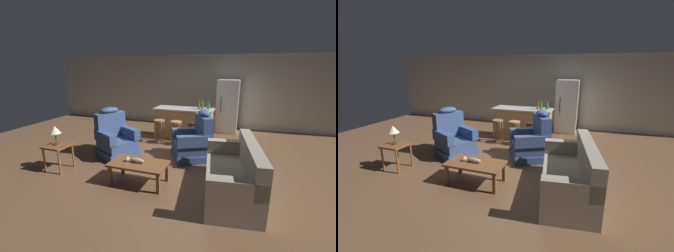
{
  "view_description": "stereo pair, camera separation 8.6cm",
  "coord_description": "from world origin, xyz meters",
  "views": [
    {
      "loc": [
        1.73,
        -5.21,
        2.19
      ],
      "look_at": [
        -0.02,
        -0.1,
        0.75
      ],
      "focal_mm": 24.0,
      "sensor_mm": 36.0,
      "label": 1
    },
    {
      "loc": [
        1.81,
        -5.18,
        2.19
      ],
      "look_at": [
        -0.02,
        -0.1,
        0.75
      ],
      "focal_mm": 24.0,
      "sensor_mm": 36.0,
      "label": 2
    }
  ],
  "objects": [
    {
      "name": "bottle_tall_green",
      "position": [
        0.55,
        1.38,
        1.07
      ],
      "size": [
        0.08,
        0.08,
        0.32
      ],
      "color": "#2D6B38",
      "rests_on": "kitchen_island"
    },
    {
      "name": "bar_stool_middle",
      "position": [
        -0.06,
        0.72,
        0.47
      ],
      "size": [
        0.32,
        0.32,
        0.68
      ],
      "color": "#A87A47",
      "rests_on": "ground_plane"
    },
    {
      "name": "bar_stool_left",
      "position": [
        -0.57,
        0.72,
        0.47
      ],
      "size": [
        0.32,
        0.32,
        0.68
      ],
      "color": "olive",
      "rests_on": "ground_plane"
    },
    {
      "name": "couch",
      "position": [
        1.67,
        -1.45,
        0.34
      ],
      "size": [
        1.1,
        2.0,
        0.94
      ],
      "rotation": [
        0.0,
        0.0,
        3.28
      ],
      "color": "#9E937F",
      "rests_on": "ground_plane"
    },
    {
      "name": "fish_figurine",
      "position": [
        -0.13,
        -1.68,
        0.46
      ],
      "size": [
        0.34,
        0.1,
        0.1
      ],
      "color": "#4C3823",
      "rests_on": "coffee_table"
    },
    {
      "name": "back_wall",
      "position": [
        0.0,
        3.12,
        1.3
      ],
      "size": [
        12.0,
        0.05,
        2.6
      ],
      "color": "#B2B2A3",
      "rests_on": "ground_plane"
    },
    {
      "name": "coffee_table",
      "position": [
        -0.08,
        -1.67,
        0.36
      ],
      "size": [
        1.1,
        0.6,
        0.42
      ],
      "color": "brown",
      "rests_on": "ground_plane"
    },
    {
      "name": "bar_stool_right",
      "position": [
        0.45,
        0.72,
        0.47
      ],
      "size": [
        0.32,
        0.32,
        0.68
      ],
      "color": "black",
      "rests_on": "ground_plane"
    },
    {
      "name": "kitchen_island",
      "position": [
        0.0,
        1.35,
        0.48
      ],
      "size": [
        1.8,
        0.7,
        0.95
      ],
      "color": "#AD7F4C",
      "rests_on": "ground_plane"
    },
    {
      "name": "end_table",
      "position": [
        -1.99,
        -1.69,
        0.46
      ],
      "size": [
        0.48,
        0.48,
        0.56
      ],
      "color": "brown",
      "rests_on": "ground_plane"
    },
    {
      "name": "refrigerator",
      "position": [
        1.2,
        2.55,
        0.88
      ],
      "size": [
        0.7,
        0.69,
        1.76
      ],
      "color": "white",
      "rests_on": "ground_plane"
    },
    {
      "name": "bottle_short_amber",
      "position": [
        0.72,
        1.43,
        1.05
      ],
      "size": [
        0.08,
        0.08,
        0.27
      ],
      "color": "#2D6B38",
      "rests_on": "kitchen_island"
    },
    {
      "name": "recliner_near_lamp",
      "position": [
        -1.28,
        -0.54,
        0.42
      ],
      "size": [
        1.14,
        1.14,
        1.2
      ],
      "rotation": [
        0.0,
        0.0,
        -0.5
      ],
      "color": "#384C7A",
      "rests_on": "ground_plane"
    },
    {
      "name": "table_lamp",
      "position": [
        -2.02,
        -1.67,
        0.87
      ],
      "size": [
        0.24,
        0.24,
        0.41
      ],
      "color": "#4C3823",
      "rests_on": "end_table"
    },
    {
      "name": "bottle_wine_dark",
      "position": [
        0.47,
        1.3,
        1.06
      ],
      "size": [
        0.07,
        0.07,
        0.3
      ],
      "color": "brown",
      "rests_on": "kitchen_island"
    },
    {
      "name": "recliner_near_island",
      "position": [
        0.66,
        -0.13,
        0.42
      ],
      "size": [
        1.13,
        1.13,
        1.2
      ],
      "rotation": [
        0.0,
        0.0,
        3.62
      ],
      "color": "#384C7A",
      "rests_on": "ground_plane"
    },
    {
      "name": "ground_plane",
      "position": [
        0.0,
        0.0,
        0.0
      ],
      "size": [
        12.0,
        12.0,
        0.0
      ],
      "color": "brown"
    }
  ]
}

